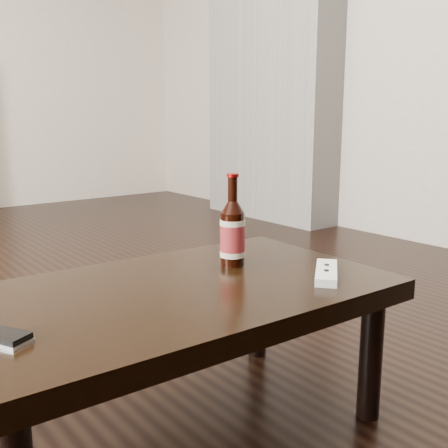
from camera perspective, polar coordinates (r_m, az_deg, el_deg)
floor at (r=2.12m, az=-21.06°, el=-11.49°), size 5.00×6.00×0.01m
wall_right at (r=3.62m, az=21.12°, el=19.60°), size 0.02×6.00×2.70m
chimney_breast at (r=4.26m, az=5.18°, el=18.97°), size 0.30×1.20×2.70m
coffee_table at (r=1.30m, az=-5.10°, el=-9.01°), size 1.07×0.65×0.39m
beer_bottle at (r=1.44m, az=0.94°, el=-1.04°), size 0.09×0.09×0.25m
phone at (r=1.06m, az=-22.82°, el=-11.28°), size 0.09×0.11×0.02m
remote at (r=1.38m, az=11.08°, el=-5.20°), size 0.18×0.16×0.02m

